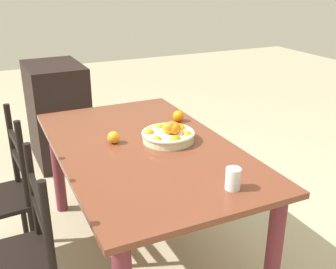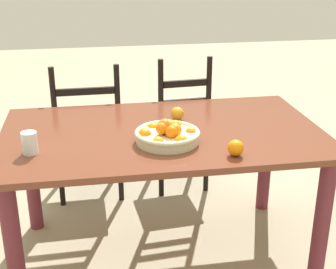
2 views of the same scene
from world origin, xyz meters
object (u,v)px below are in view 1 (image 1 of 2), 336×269
object	(u,v)px
cabinet	(58,113)
chair_by_cabinet	(2,200)
chair_near_window	(11,268)
drinking_glass	(233,179)
fruit_bowl	(169,134)
orange_loose_1	(114,137)
dining_table	(144,163)
orange_loose_0	(178,116)

from	to	relation	value
cabinet	chair_by_cabinet	bearing A→B (deg)	155.88
chair_near_window	drinking_glass	world-z (taller)	chair_near_window
cabinet	drinking_glass	bearing A→B (deg)	-171.77
fruit_bowl	drinking_glass	xyz separation A→B (m)	(-0.65, -0.02, 0.01)
orange_loose_1	drinking_glass	world-z (taller)	drinking_glass
dining_table	orange_loose_0	bearing A→B (deg)	-52.36
dining_table	cabinet	world-z (taller)	cabinet
chair_near_window	chair_by_cabinet	world-z (taller)	chair_by_cabinet
dining_table	drinking_glass	bearing A→B (deg)	-164.04
orange_loose_0	drinking_glass	xyz separation A→B (m)	(-0.93, 0.18, 0.01)
chair_by_cabinet	orange_loose_1	xyz separation A→B (m)	(-0.14, -0.66, 0.34)
chair_near_window	cabinet	bearing A→B (deg)	162.94
chair_by_cabinet	fruit_bowl	distance (m)	1.05
cabinet	fruit_bowl	size ratio (longest dim) A/B	2.91
cabinet	orange_loose_1	size ratio (longest dim) A/B	12.77
dining_table	chair_near_window	xyz separation A→B (m)	(-0.39, 0.81, -0.18)
orange_loose_1	drinking_glass	xyz separation A→B (m)	(-0.75, -0.33, 0.02)
drinking_glass	fruit_bowl	bearing A→B (deg)	2.18
cabinet	fruit_bowl	bearing A→B (deg)	-168.92
orange_loose_1	drinking_glass	size ratio (longest dim) A/B	0.70
drinking_glass	chair_by_cabinet	bearing A→B (deg)	47.87
dining_table	chair_by_cabinet	size ratio (longest dim) A/B	1.70
fruit_bowl	dining_table	bearing A→B (deg)	90.73
fruit_bowl	drinking_glass	size ratio (longest dim) A/B	3.06
orange_loose_1	drinking_glass	distance (m)	0.82
chair_near_window	orange_loose_1	world-z (taller)	chair_near_window
orange_loose_0	drinking_glass	world-z (taller)	drinking_glass
dining_table	drinking_glass	xyz separation A→B (m)	(-0.65, -0.19, 0.17)
fruit_bowl	orange_loose_1	world-z (taller)	fruit_bowl
chair_near_window	drinking_glass	size ratio (longest dim) A/B	9.16
fruit_bowl	orange_loose_0	xyz separation A→B (m)	(0.28, -0.20, -0.01)
dining_table	chair_near_window	distance (m)	0.92
cabinet	orange_loose_1	xyz separation A→B (m)	(-1.56, -0.06, 0.33)
chair_by_cabinet	drinking_glass	world-z (taller)	chair_by_cabinet
dining_table	orange_loose_0	size ratio (longest dim) A/B	21.99
cabinet	orange_loose_1	world-z (taller)	cabinet
orange_loose_1	fruit_bowl	bearing A→B (deg)	-108.60
chair_near_window	cabinet	distance (m)	2.14
chair_by_cabinet	cabinet	size ratio (longest dim) A/B	1.05
orange_loose_0	orange_loose_1	distance (m)	0.54
cabinet	orange_loose_0	distance (m)	1.54
fruit_bowl	orange_loose_1	xyz separation A→B (m)	(0.10, 0.31, -0.01)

